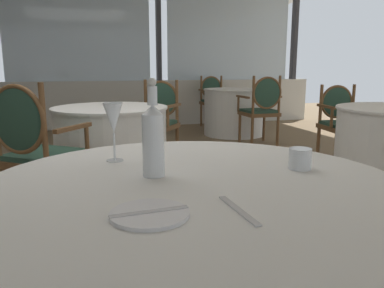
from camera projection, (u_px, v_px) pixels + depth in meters
ground_plane at (93, 213)px, 2.94m from camera, size 14.91×14.91×0.00m
window_wall_far at (81, 67)px, 6.77m from camera, size 9.09×0.14×2.75m
side_plate at (150, 214)px, 0.93m from camera, size 0.20×0.20×0.01m
butter_knife at (150, 212)px, 0.93m from camera, size 0.20×0.03×0.00m
dinner_fork at (239, 210)px, 0.96m from camera, size 0.03×0.21×0.00m
water_bottle at (153, 138)px, 1.24m from camera, size 0.07×0.07×0.32m
wine_glass at (113, 120)px, 1.44m from camera, size 0.07×0.07×0.22m
water_tumbler at (300, 159)px, 1.35m from camera, size 0.08×0.08×0.07m
dining_chair_0_0 at (341, 118)px, 4.36m from camera, size 0.58×0.52×0.90m
background_table_2 at (112, 147)px, 3.52m from camera, size 1.04×1.04×0.75m
dining_chair_2_0 at (34, 144)px, 2.61m from camera, size 0.66×0.65×1.01m
dining_chair_2_1 at (157, 115)px, 4.35m from camera, size 0.66×0.65×0.96m
background_table_3 at (234, 112)px, 6.27m from camera, size 1.01×1.01×0.75m
dining_chair_3_0 at (262, 105)px, 5.36m from camera, size 0.55×0.48×0.98m
dining_chair_3_1 at (213, 97)px, 7.10m from camera, size 0.55×0.48×0.94m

